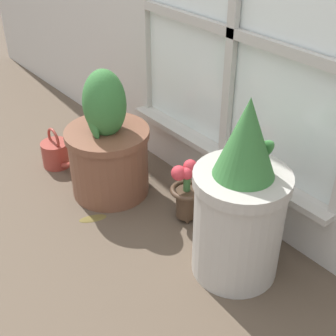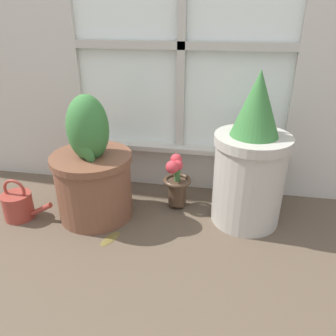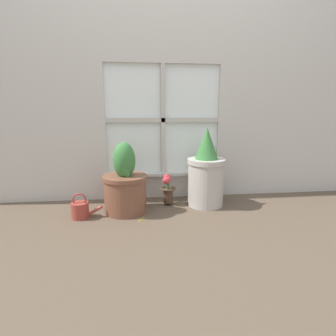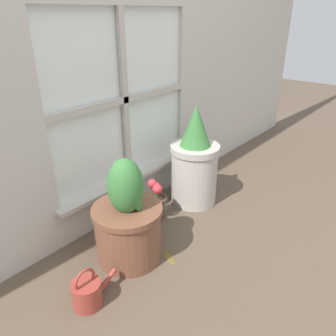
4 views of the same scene
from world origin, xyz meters
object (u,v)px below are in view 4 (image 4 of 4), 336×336
Objects in this scene: potted_plant_left at (128,222)px; potted_plant_right at (194,162)px; flower_vase at (156,199)px; watering_can at (87,293)px.

potted_plant_left is 0.67m from potted_plant_right.
watering_can is (-0.67, -0.21, -0.07)m from flower_vase.
flower_vase is at bearing 19.94° from potted_plant_left.
potted_plant_right is 0.35m from flower_vase.
potted_plant_right reaches higher than potted_plant_left.
potted_plant_left reaches higher than flower_vase.
flower_vase is 0.71m from watering_can.
potted_plant_left is 0.37m from watering_can.
flower_vase is (-0.31, 0.05, -0.15)m from potted_plant_right.
potted_plant_right is (0.66, 0.08, 0.07)m from potted_plant_left.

